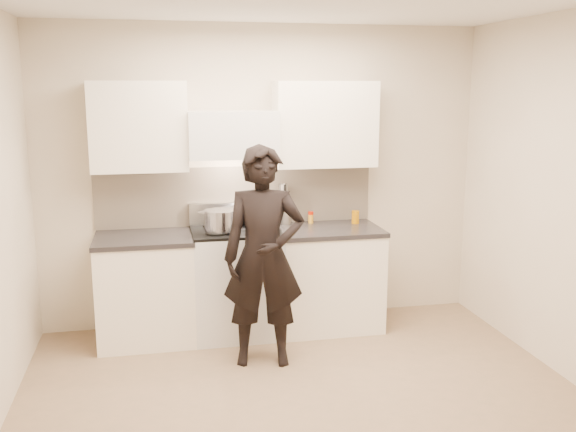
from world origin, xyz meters
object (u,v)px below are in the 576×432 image
Objects in this scene: counter_right at (328,277)px; person at (264,257)px; stove at (237,281)px; wok at (245,213)px; utensil_crock at (283,212)px.

person is (-0.70, -0.66, 0.40)m from counter_right.
stove is at bearing 110.95° from person.
wok is at bearing 168.86° from counter_right.
utensil_crock is at bearing 26.49° from stove.
wok is 0.25× the size of person.
counter_right is at bearing 0.00° from stove.
stove is at bearing -180.00° from counter_right.
stove reaches higher than counter_right.
wok is 0.82m from person.
stove is at bearing -124.78° from wok.
counter_right is at bearing -11.14° from wok.
stove is 0.76m from utensil_crock.
utensil_crock is at bearing 13.61° from wok.
counter_right is 1.04m from person.
utensil_crock is (0.47, 0.23, 0.56)m from stove.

